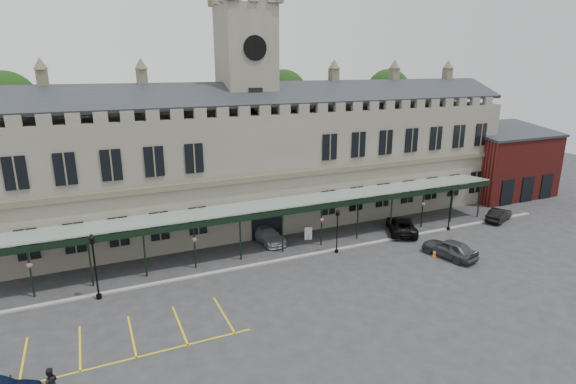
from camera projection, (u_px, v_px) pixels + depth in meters
name	position (u px, v px, depth m)	size (l,w,h in m)	color
ground	(320.00, 286.00, 34.74)	(140.00, 140.00, 0.00)	#28282B
station_building	(249.00, 164.00, 46.92)	(60.00, 10.36, 17.30)	#666155
clock_tower	(247.00, 100.00, 45.19)	(5.60, 5.60, 24.80)	#666155
canopy	(281.00, 226.00, 40.62)	(50.00, 4.10, 4.30)	#8C9E93
brick_annex	(503.00, 163.00, 58.50)	(12.40, 8.36, 9.23)	#5D1716
kerb	(290.00, 258.00, 39.54)	(60.00, 0.40, 0.12)	gray
parking_markings	(133.00, 340.00, 27.85)	(16.00, 6.00, 0.01)	gold
tree_behind_left	(7.00, 103.00, 44.41)	(6.00, 6.00, 16.00)	#332314
tree_behind_mid	(283.00, 95.00, 56.35)	(6.00, 6.00, 16.00)	#332314
tree_behind_right	(388.00, 92.00, 62.71)	(6.00, 6.00, 16.00)	#332314
lamp_post_left	(94.00, 261.00, 32.01)	(0.48, 0.48, 5.08)	black
lamp_post_mid	(337.00, 227.00, 40.25)	(0.40, 0.40, 4.18)	black
lamp_post_right	(451.00, 205.00, 45.81)	(0.43, 0.43, 4.54)	black
traffic_cone	(435.00, 253.00, 39.99)	(0.40, 0.40, 0.63)	#FF6908
sign_board	(308.00, 234.00, 43.73)	(0.73, 0.27, 1.28)	black
bollard_left	(266.00, 239.00, 42.96)	(0.15, 0.15, 0.82)	black
bollard_right	(312.00, 234.00, 44.25)	(0.16, 0.16, 0.88)	black
car_taxi	(268.00, 235.00, 43.17)	(1.99, 4.88, 1.42)	#9EA1A6
car_van	(401.00, 225.00, 45.58)	(2.56, 5.54, 1.54)	black
car_right_a	(449.00, 248.00, 39.70)	(1.96, 4.88, 1.66)	#35383D
car_right_b	(499.00, 215.00, 49.04)	(1.50, 4.31, 1.42)	black
person_b	(50.00, 384.00, 22.74)	(0.86, 0.67, 1.76)	black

